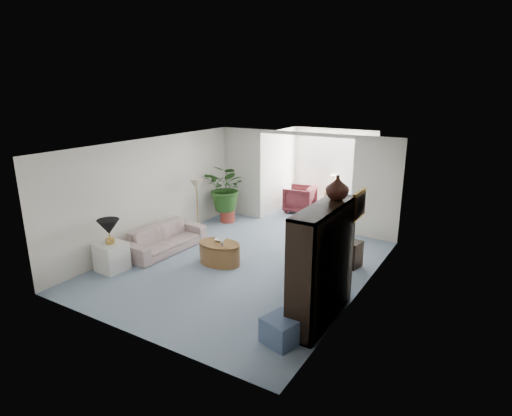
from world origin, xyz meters
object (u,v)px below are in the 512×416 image
Objects in this scene: wingback_chair at (312,247)px; cabinet_urn at (337,187)px; sunroom_table at (333,200)px; coffee_cup at (222,244)px; side_table_dark at (349,253)px; framed_picture at (360,205)px; sofa at (165,239)px; ottoman at (282,330)px; entertainment_cabinet at (322,265)px; floor_lamp at (196,184)px; sunroom_chair_maroon at (300,199)px; plant_pot at (228,216)px; coffee_bowl at (220,240)px; table_lamp at (109,227)px; sunroom_chair_blue at (348,208)px; coffee_table at (220,253)px; end_table at (112,257)px.

cabinet_urn is (0.99, -1.44, 1.71)m from wingback_chair.
cabinet_urn is at bearing 115.20° from wingback_chair.
coffee_cup is at bearing -94.61° from sunroom_table.
framed_picture is at bearing -67.11° from side_table_dark.
sofa is at bearing -111.61° from sunroom_table.
ottoman is at bearing -99.04° from cabinet_urn.
coffee_cup is 0.11× the size of wingback_chair.
entertainment_cabinet is at bearing -90.00° from cabinet_urn.
sunroom_chair_maroon is at bearing 63.60° from floor_lamp.
sofa is 2.49m from plant_pot.
floor_lamp is at bearing 142.05° from coffee_bowl.
side_table_dark is 1.42× the size of cabinet_urn.
floor_lamp reaches higher than table_lamp.
coffee_bowl is at bearing 158.72° from entertainment_cabinet.
framed_picture is 1.14× the size of table_lamp.
wingback_chair is at bearing 34.89° from coffee_cup.
coffee_bowl is at bearing 135.00° from coffee_cup.
framed_picture is at bearing -1.16° from coffee_bowl.
cabinet_urn is at bearing -171.20° from sunroom_chair_blue.
plant_pot is at bearing 117.15° from sunroom_chair_blue.
cabinet_urn reaches higher than sunroom_chair_blue.
coffee_table is 1.96m from wingback_chair.
sunroom_chair_maroon is 1.56× the size of sunroom_table.
floor_lamp is 0.74× the size of ottoman.
cabinet_urn is at bearing 12.34° from end_table.
ottoman is at bearing -103.91° from entertainment_cabinet.
sunroom_chair_maroon is at bearing 130.23° from side_table_dark.
framed_picture is at bearing 77.11° from entertainment_cabinet.
coffee_cup is 3.01m from cabinet_urn.
sofa is at bearing 8.91° from wingback_chair.
floor_lamp is (-0.19, 1.42, 0.96)m from sofa.
framed_picture is 1.25× the size of plant_pot.
sunroom_table reaches higher than plant_pot.
floor_lamp is 0.38× the size of coffee_table.
sunroom_table is (0.75, 0.75, -0.11)m from sunroom_chair_maroon.
sunroom_chair_maroon is at bearing 75.49° from end_table.
sunroom_chair_blue reaches higher than sunroom_table.
sofa is at bearing 167.79° from entertainment_cabinet.
sunroom_table is at bearing 110.93° from cabinet_urn.
table_lamp is at bearing -174.07° from entertainment_cabinet.
entertainment_cabinet is at bearing -21.28° from coffee_bowl.
floor_lamp is at bearing -120.88° from sunroom_table.
side_table_dark is (0.70, 0.30, -0.09)m from wingback_chair.
framed_picture reaches higher than sunroom_table.
floor_lamp reaches higher than wingback_chair.
wingback_chair is at bearing 29.96° from coffee_table.
framed_picture reaches higher than coffee_bowl.
sunroom_table is at bearing 83.62° from coffee_table.
coffee_bowl is 2.97m from entertainment_cabinet.
framed_picture is 0.92× the size of sunroom_table.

